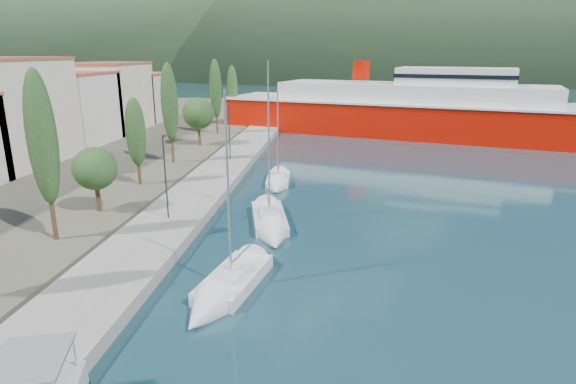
# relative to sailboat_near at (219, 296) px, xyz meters

# --- Properties ---
(ground) EXTENTS (1400.00, 1400.00, 0.00)m
(ground) POSITION_rel_sailboat_near_xyz_m (2.66, 114.76, -0.31)
(ground) COLOR #193C47
(quay) EXTENTS (5.00, 88.00, 0.80)m
(quay) POSITION_rel_sailboat_near_xyz_m (-6.34, 20.76, 0.09)
(quay) COLOR gray
(quay) RESTS_ON ground
(hills_near) EXTENTS (1010.00, 520.00, 115.00)m
(hills_near) POSITION_rel_sailboat_near_xyz_m (100.71, 367.26, 48.86)
(hills_near) COLOR #324C2D
(hills_near) RESTS_ON ground
(town_buildings) EXTENTS (9.20, 69.20, 11.30)m
(town_buildings) POSITION_rel_sailboat_near_xyz_m (-29.34, 31.66, 5.25)
(town_buildings) COLOR beige
(town_buildings) RESTS_ON land_strip
(tree_row) EXTENTS (4.06, 63.81, 10.94)m
(tree_row) POSITION_rel_sailboat_near_xyz_m (-12.29, 27.95, 5.59)
(tree_row) COLOR #47301E
(tree_row) RESTS_ON land_strip
(lamp_posts) EXTENTS (0.15, 43.77, 6.06)m
(lamp_posts) POSITION_rel_sailboat_near_xyz_m (-6.34, 9.57, 3.77)
(lamp_posts) COLOR #2D2D33
(lamp_posts) RESTS_ON quay
(sailboat_near) EXTENTS (4.04, 8.47, 11.71)m
(sailboat_near) POSITION_rel_sailboat_near_xyz_m (0.00, 0.00, 0.00)
(sailboat_near) COLOR silver
(sailboat_near) RESTS_ON ground
(sailboat_mid) EXTENTS (4.28, 9.25, 12.88)m
(sailboat_mid) POSITION_rel_sailboat_near_xyz_m (1.32, 10.16, -0.00)
(sailboat_mid) COLOR silver
(sailboat_mid) RESTS_ON ground
(sailboat_far) EXTENTS (2.64, 6.93, 10.00)m
(sailboat_far) POSITION_rel_sailboat_near_xyz_m (0.16, 22.28, -0.03)
(sailboat_far) COLOR silver
(sailboat_far) RESTS_ON ground
(ferry) EXTENTS (60.52, 29.34, 11.80)m
(ferry) POSITION_rel_sailboat_near_xyz_m (17.13, 54.60, 3.28)
(ferry) COLOR #BB0F02
(ferry) RESTS_ON ground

